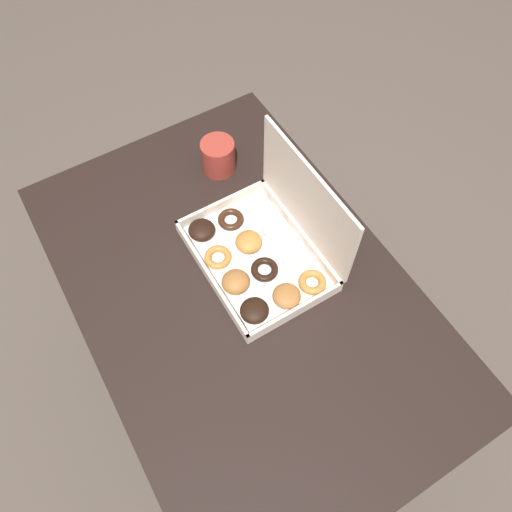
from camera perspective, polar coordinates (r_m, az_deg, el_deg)
ground_plane at (r=1.90m, az=-1.12°, el=-14.06°), size 8.00×8.00×0.00m
dining_table at (r=1.29m, az=-1.60°, el=-6.07°), size 1.12×0.73×0.76m
donut_box at (r=1.19m, az=1.09°, el=1.21°), size 0.36×0.27×0.26m
coffee_mug at (r=1.36m, az=-4.34°, el=11.35°), size 0.09×0.09×0.09m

